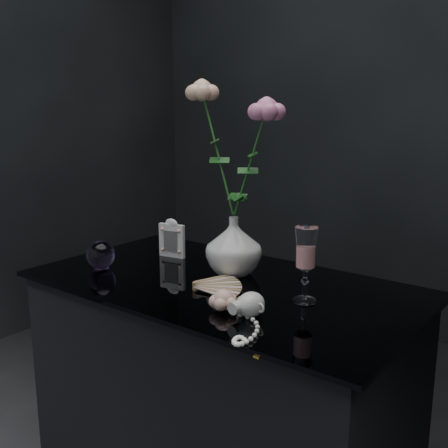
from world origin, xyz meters
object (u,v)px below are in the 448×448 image
Objects in this scene: wine_glass at (305,265)px; loose_rose at (223,300)px; picture_frame at (172,238)px; vase at (234,246)px; paperweight at (101,255)px; pearl_jar at (251,303)px.

loose_rose is (-0.12, -0.16, -0.07)m from wine_glass.
wine_glass is 0.54m from picture_frame.
vase is 0.28m from loose_rose.
pearl_jar is (0.55, -0.03, -0.01)m from paperweight.
vase is at bearing 165.34° from wine_glass.
picture_frame is 0.23m from paperweight.
paperweight is (-0.34, -0.19, -0.04)m from vase.
paperweight is at bearing -175.86° from pearl_jar.
picture_frame is (-0.26, 0.02, -0.02)m from vase.
pearl_jar is (0.48, -0.25, -0.03)m from picture_frame.
vase is at bearing 141.00° from pearl_jar.
wine_glass is 1.50× the size of picture_frame.
wine_glass is at bearing 79.18° from pearl_jar.
paperweight is at bearing -168.32° from wine_glass.
wine_glass is at bearing 11.68° from paperweight.
loose_rose is (0.41, -0.26, -0.04)m from picture_frame.
wine_glass is at bearing 54.06° from loose_rose.
vase is at bearing 29.85° from paperweight.
picture_frame is (-0.53, 0.09, -0.03)m from wine_glass.
wine_glass is 0.21m from loose_rose.
wine_glass reaches higher than vase.
wine_glass is (0.27, -0.07, 0.01)m from vase.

